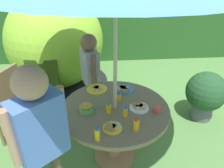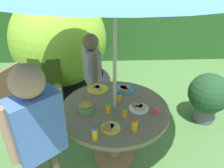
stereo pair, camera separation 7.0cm
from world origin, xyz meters
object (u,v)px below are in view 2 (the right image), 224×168
potted_plant (208,95)px  plate_center_front (98,89)px  wooden_chair (19,101)px  juice_bottle_far_left (124,112)px  snack_bowl (86,107)px  juice_bottle_mid_left (95,134)px  dome_tent (60,40)px  plate_near_right (124,89)px  plate_mid_right (111,127)px  juice_bottle_near_left (134,125)px  child_in_blue_shirt (37,127)px  juice_bottle_far_right (108,108)px  garden_table (114,118)px  plate_front_edge (139,108)px  juice_bottle_center_back (118,97)px  cup_near (157,110)px  child_in_grey_shirt (92,67)px

potted_plant → plate_center_front: 1.56m
wooden_chair → juice_bottle_far_left: (1.25, -0.61, 0.24)m
snack_bowl → juice_bottle_far_left: 0.39m
juice_bottle_mid_left → dome_tent: bearing=106.0°
potted_plant → plate_center_front: (-1.51, -0.25, 0.30)m
snack_bowl → plate_near_right: 0.57m
plate_mid_right → juice_bottle_near_left: juice_bottle_near_left is taller
child_in_blue_shirt → juice_bottle_far_right: child_in_blue_shirt is taller
potted_plant → juice_bottle_mid_left: (-1.52, -1.08, 0.35)m
child_in_blue_shirt → juice_bottle_far_left: bearing=-12.6°
plate_near_right → juice_bottle_mid_left: bearing=-112.0°
juice_bottle_far_left → garden_table: bearing=118.8°
garden_table → plate_front_edge: 0.29m
potted_plant → juice_bottle_center_back: (-1.28, -0.50, 0.34)m
garden_table → plate_center_front: bearing=116.0°
juice_bottle_center_back → juice_bottle_far_left: bearing=-82.3°
juice_bottle_far_right → juice_bottle_center_back: 0.23m
child_in_blue_shirt → plate_center_front: bearing=23.5°
juice_bottle_far_right → cup_near: (0.48, -0.04, -0.02)m
snack_bowl → plate_front_edge: size_ratio=0.72×
wooden_chair → juice_bottle_mid_left: 1.35m
dome_tent → plate_center_front: dome_tent is taller
plate_mid_right → juice_bottle_mid_left: size_ratio=1.37×
juice_bottle_mid_left → child_in_grey_shirt: bearing=93.2°
child_in_blue_shirt → plate_mid_right: (0.57, 0.20, -0.21)m
garden_table → potted_plant: 1.47m
dome_tent → juice_bottle_mid_left: (0.67, -2.33, -0.05)m
juice_bottle_far_right → dome_tent: bearing=112.0°
juice_bottle_mid_left → plate_center_front: bearing=89.3°
potted_plant → cup_near: size_ratio=10.75×
wooden_chair → plate_front_edge: bearing=-87.8°
plate_near_right → snack_bowl: bearing=-137.9°
potted_plant → juice_bottle_near_left: juice_bottle_near_left is taller
plate_mid_right → juice_bottle_far_left: 0.22m
dome_tent → child_in_grey_shirt: dome_tent is taller
plate_near_right → juice_bottle_mid_left: size_ratio=1.81×
plate_mid_right → juice_bottle_mid_left: juice_bottle_mid_left is taller
plate_mid_right → juice_bottle_far_left: bearing=50.8°
garden_table → dome_tent: bearing=114.6°
dome_tent → plate_front_edge: bearing=-53.5°
snack_bowl → juice_bottle_far_left: (0.38, -0.12, 0.01)m
plate_near_right → plate_front_edge: same height
plate_near_right → plate_mid_right: size_ratio=1.33×
dome_tent → juice_bottle_far_right: 2.11m
child_in_grey_shirt → cup_near: 1.15m
snack_bowl → juice_bottle_near_left: size_ratio=1.18×
plate_near_right → juice_bottle_far_right: size_ratio=2.28×
wooden_chair → child_in_grey_shirt: (0.90, 0.36, 0.28)m
potted_plant → juice_bottle_far_right: size_ratio=6.92×
plate_front_edge → juice_bottle_mid_left: size_ratio=1.53×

